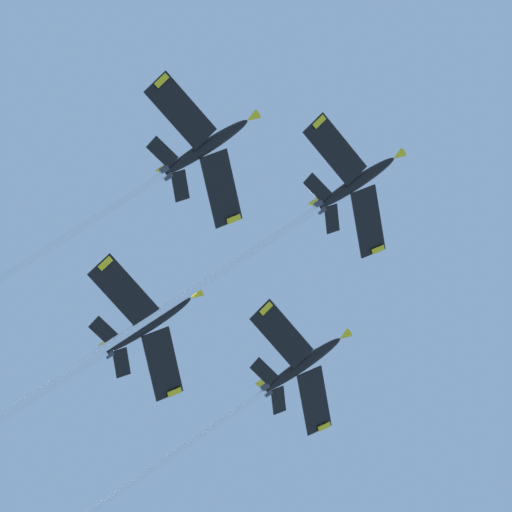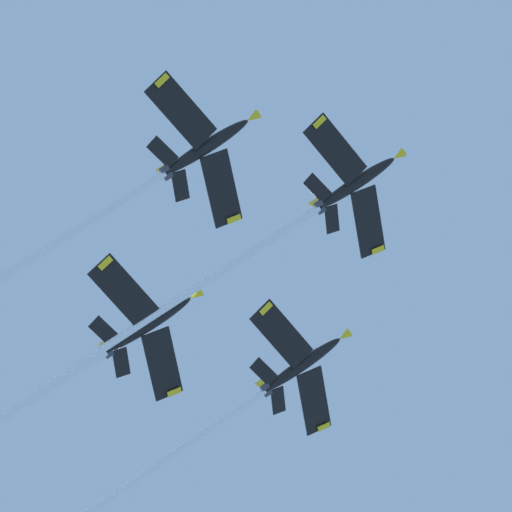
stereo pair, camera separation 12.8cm
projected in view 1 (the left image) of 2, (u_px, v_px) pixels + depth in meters
The scene contains 4 objects.
jet_lead at pixel (264, 243), 144.14m from camera, with size 46.59×35.40×29.03m.
jet_left_wing at pixel (245, 404), 147.54m from camera, with size 40.74×30.73×26.51m.
jet_right_wing at pixel (117, 204), 134.31m from camera, with size 45.12×34.89×29.85m.
jet_slot at pixel (64, 378), 137.20m from camera, with size 39.64×29.77×24.91m.
Camera 1 is at (-27.48, -53.26, 1.77)m, focal length 83.38 mm.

